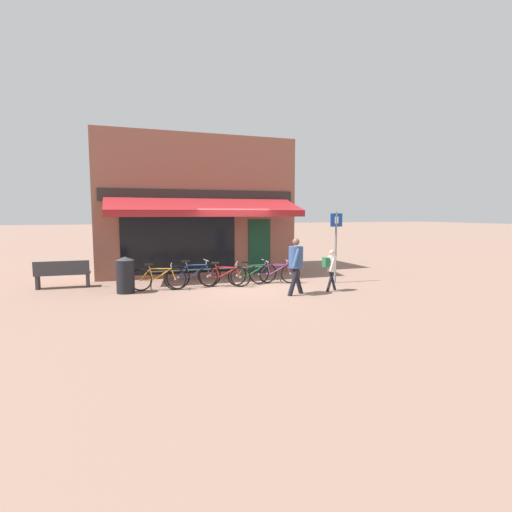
% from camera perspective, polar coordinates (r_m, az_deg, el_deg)
% --- Properties ---
extents(ground_plane, '(160.00, 160.00, 0.00)m').
position_cam_1_polar(ground_plane, '(12.74, -1.56, -4.46)').
color(ground_plane, '#846656').
extents(shop_front, '(7.53, 4.68, 5.24)m').
position_cam_1_polar(shop_front, '(16.36, -8.86, 7.02)').
color(shop_front, '#8E5647').
rests_on(shop_front, ground_plane).
extents(bike_rack_rail, '(4.45, 0.04, 0.57)m').
position_cam_1_polar(bike_rack_rail, '(13.02, -5.25, -2.09)').
color(bike_rack_rail, '#47494F').
rests_on(bike_rack_rail, ground_plane).
extents(bicycle_orange, '(1.69, 0.54, 0.82)m').
position_cam_1_polar(bicycle_orange, '(12.47, -13.85, -3.14)').
color(bicycle_orange, black).
rests_on(bicycle_orange, ground_plane).
extents(bicycle_blue, '(1.76, 0.52, 0.88)m').
position_cam_1_polar(bicycle_blue, '(12.66, -8.84, -2.78)').
color(bicycle_blue, black).
rests_on(bicycle_blue, ground_plane).
extents(bicycle_red, '(1.60, 0.91, 0.82)m').
position_cam_1_polar(bicycle_red, '(12.76, -4.63, -2.84)').
color(bicycle_red, black).
rests_on(bicycle_red, ground_plane).
extents(bicycle_green, '(1.77, 0.52, 0.81)m').
position_cam_1_polar(bicycle_green, '(13.15, -0.48, -2.56)').
color(bicycle_green, black).
rests_on(bicycle_green, ground_plane).
extents(bicycle_purple, '(1.68, 0.58, 0.80)m').
position_cam_1_polar(bicycle_purple, '(13.34, 2.67, -2.43)').
color(bicycle_purple, black).
rests_on(bicycle_purple, ground_plane).
extents(pedestrian_adult, '(0.60, 0.65, 1.65)m').
position_cam_1_polar(pedestrian_adult, '(11.48, 5.71, -0.69)').
color(pedestrian_adult, black).
rests_on(pedestrian_adult, ground_plane).
extents(pedestrian_child, '(0.49, 0.41, 1.26)m').
position_cam_1_polar(pedestrian_child, '(12.18, 10.63, -1.33)').
color(pedestrian_child, black).
rests_on(pedestrian_child, ground_plane).
extents(litter_bin, '(0.53, 0.53, 1.08)m').
position_cam_1_polar(litter_bin, '(12.34, -18.17, -2.57)').
color(litter_bin, black).
rests_on(litter_bin, ground_plane).
extents(parking_sign, '(0.44, 0.07, 2.40)m').
position_cam_1_polar(parking_sign, '(13.61, 11.34, 2.33)').
color(parking_sign, slate).
rests_on(parking_sign, ground_plane).
extents(park_bench, '(1.62, 0.51, 0.87)m').
position_cam_1_polar(park_bench, '(13.89, -25.91, -2.26)').
color(park_bench, '#38383D').
rests_on(park_bench, ground_plane).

